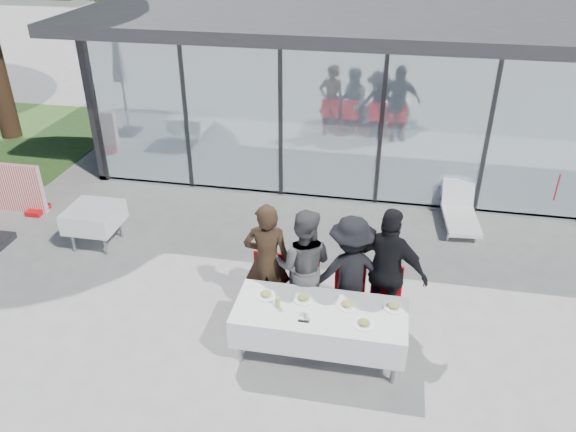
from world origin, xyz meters
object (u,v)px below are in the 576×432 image
object	(u,v)px
diner_chair_b	(303,286)
juice_bottle	(278,303)
dining_table	(320,322)
diner_a	(267,261)
diner_b	(303,266)
lounger	(460,211)
diner_chair_c	(349,291)
spare_table_left	(94,217)
diner_d	(388,271)
plate_d	(394,306)
diner_chair_d	(386,295)
diner_c	(350,272)
plate_extra	(364,323)
plate_a	(266,294)
plate_c	(347,304)
diner_chair_a	(267,282)
folded_eyeglasses	(303,321)
plate_b	(303,298)
spare_chair_b	(559,191)

from	to	relation	value
diner_chair_b	juice_bottle	distance (m)	0.87
dining_table	diner_a	size ratio (longest dim) A/B	1.24
diner_b	lounger	world-z (taller)	diner_b
dining_table	diner_chair_c	xyz separation A→B (m)	(0.31, 0.75, -0.00)
spare_table_left	juice_bottle	bearing A→B (deg)	-28.94
diner_d	diner_a	bearing A→B (deg)	19.61
plate_d	lounger	world-z (taller)	plate_d
juice_bottle	diner_chair_d	bearing A→B (deg)	29.89
diner_c	plate_extra	distance (m)	0.98
lounger	plate_a	bearing A→B (deg)	-126.51
diner_chair_d	plate_c	world-z (taller)	diner_chair_d
plate_a	plate_d	size ratio (longest dim) A/B	1.00
diner_chair_a	plate_c	xyz separation A→B (m)	(1.21, -0.60, 0.24)
diner_chair_d	plate_extra	bearing A→B (deg)	-105.14
plate_a	folded_eyeglasses	size ratio (longest dim) A/B	1.99
diner_chair_d	spare_table_left	bearing A→B (deg)	166.10
plate_b	spare_table_left	bearing A→B (deg)	155.37
diner_a	folded_eyeglasses	world-z (taller)	diner_a
plate_c	plate_d	xyz separation A→B (m)	(0.60, 0.08, 0.00)
diner_c	juice_bottle	distance (m)	1.18
plate_b	plate_c	world-z (taller)	same
diner_c	diner_chair_d	xyz separation A→B (m)	(0.51, -0.00, -0.32)
plate_d	folded_eyeglasses	distance (m)	1.22
diner_c	juice_bottle	size ratio (longest dim) A/B	12.11
diner_chair_c	spare_chair_b	bearing A→B (deg)	47.06
dining_table	diner_chair_c	world-z (taller)	diner_chair_c
diner_c	spare_table_left	xyz separation A→B (m)	(-4.59, 1.26, -0.31)
diner_b	spare_table_left	xyz separation A→B (m)	(-3.93, 1.26, -0.33)
plate_extra	lounger	xyz separation A→B (m)	(1.54, 4.22, -0.52)
juice_bottle	spare_chair_b	xyz separation A→B (m)	(4.53, 4.73, -0.28)
plate_extra	spare_chair_b	bearing A→B (deg)	55.09
diner_b	folded_eyeglasses	xyz separation A→B (m)	(0.17, -1.03, -0.13)
plate_extra	spare_table_left	world-z (taller)	plate_extra
diner_c	diner_chair_c	distance (m)	0.32
juice_bottle	folded_eyeglasses	distance (m)	0.45
spare_table_left	diner_d	bearing A→B (deg)	-13.87
diner_chair_c	diner_chair_d	bearing A→B (deg)	0.00
diner_chair_c	diner_a	bearing A→B (deg)	179.86
diner_a	plate_extra	bearing A→B (deg)	139.40
lounger	diner_chair_a	bearing A→B (deg)	-132.35
diner_chair_b	diner_c	distance (m)	0.74
diner_c	plate_c	bearing A→B (deg)	76.48
diner_b	plate_c	size ratio (longest dim) A/B	6.38
dining_table	plate_c	distance (m)	0.43
juice_bottle	diner_chair_b	bearing A→B (deg)	75.63
diner_b	plate_b	xyz separation A→B (m)	(0.10, -0.58, -0.11)
diner_chair_b	juice_bottle	bearing A→B (deg)	-104.37
diner_chair_c	spare_chair_b	xyz separation A→B (m)	(3.66, 3.93, 0.00)
plate_d	diner_chair_d	bearing A→B (deg)	101.41
diner_chair_d	plate_extra	size ratio (longest dim) A/B	3.51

